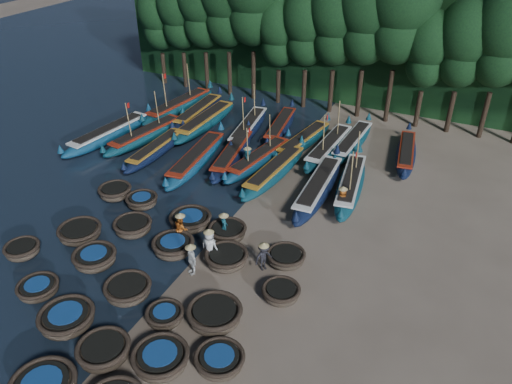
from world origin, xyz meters
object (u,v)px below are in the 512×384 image
at_px(coracle_15, 80,232).
at_px(long_boat_12, 248,128).
at_px(coracle_22, 190,220).
at_px(long_boat_11, 206,121).
at_px(long_boat_4, 232,154).
at_px(coracle_11, 95,258).
at_px(coracle_5, 38,288).
at_px(long_boat_16, 352,142).
at_px(long_boat_15, 329,147).
at_px(coracle_18, 226,258).
at_px(long_boat_9, 179,106).
at_px(coracle_24, 286,257).
at_px(fisherman_4, 191,258).
at_px(coracle_13, 165,315).
at_px(long_boat_10, 198,112).
at_px(fisherman_0, 210,245).
at_px(coracle_20, 115,192).
at_px(long_boat_2, 156,149).
at_px(fisherman_6, 342,199).
at_px(coracle_7, 104,351).
at_px(fisherman_5, 248,158).
at_px(coracle_14, 215,314).
at_px(long_boat_7, 318,187).
at_px(coracle_19, 281,292).
at_px(long_boat_0, 109,134).
at_px(coracle_12, 128,289).
at_px(long_boat_1, 147,135).
at_px(coracle_9, 220,360).
at_px(long_boat_3, 197,158).
at_px(coracle_6, 67,318).
at_px(coracle_21, 142,201).
at_px(coracle_10, 22,250).
at_px(long_boat_14, 304,141).
at_px(coracle_8, 161,359).
at_px(coracle_17, 173,246).
at_px(coracle_23, 227,232).
at_px(long_boat_6, 274,171).
at_px(coracle_16, 133,226).
at_px(long_boat_17, 406,153).
at_px(long_boat_5, 259,159).
at_px(long_boat_13, 280,126).
at_px(fisherman_2, 181,228).

xyz_separation_m(coracle_15, long_boat_12, (2.33, 15.28, 0.13)).
relative_size(coracle_22, long_boat_11, 0.32).
bearing_deg(long_boat_4, coracle_11, -104.42).
bearing_deg(coracle_5, long_boat_16, 66.78).
bearing_deg(long_boat_15, coracle_18, -90.52).
xyz_separation_m(long_boat_9, long_boat_12, (6.89, -1.32, -0.04)).
distance_m(coracle_24, long_boat_12, 14.94).
bearing_deg(coracle_15, fisherman_4, 1.61).
bearing_deg(coracle_13, coracle_24, 61.40).
distance_m(coracle_11, long_boat_10, 18.24).
distance_m(coracle_13, fisherman_0, 4.41).
bearing_deg(long_boat_9, coracle_20, -67.01).
distance_m(long_boat_2, fisherman_6, 13.47).
bearing_deg(coracle_7, fisherman_5, 95.93).
bearing_deg(coracle_14, long_boat_7, 87.21).
bearing_deg(coracle_19, long_boat_0, 151.09).
bearing_deg(coracle_11, coracle_12, -21.07).
relative_size(long_boat_0, long_boat_1, 1.07).
distance_m(coracle_9, long_boat_3, 16.29).
height_order(coracle_6, long_boat_2, long_boat_2).
relative_size(coracle_21, long_boat_4, 0.27).
distance_m(coracle_24, fisherman_0, 3.77).
xyz_separation_m(coracle_18, long_boat_12, (-5.59, 13.90, 0.11)).
height_order(coracle_10, long_boat_14, long_boat_14).
height_order(long_boat_9, long_boat_16, long_boat_9).
xyz_separation_m(coracle_8, long_boat_11, (-9.59, 19.90, 0.14)).
distance_m(coracle_7, long_boat_11, 21.84).
relative_size(coracle_18, coracle_22, 0.93).
distance_m(coracle_17, long_boat_10, 17.05).
xyz_separation_m(coracle_14, coracle_23, (-2.32, 5.48, -0.06)).
distance_m(coracle_7, fisherman_5, 16.17).
bearing_deg(long_boat_14, coracle_6, -89.76).
bearing_deg(coracle_18, long_boat_10, 125.19).
bearing_deg(long_boat_6, coracle_16, -113.09).
relative_size(long_boat_6, long_boat_17, 1.12).
bearing_deg(coracle_9, coracle_17, 136.88).
xyz_separation_m(coracle_18, coracle_24, (2.56, 1.38, -0.07)).
distance_m(long_boat_0, long_boat_5, 11.38).
bearing_deg(long_boat_15, long_boat_10, 175.33).
bearing_deg(long_boat_3, coracle_6, -86.43).
xyz_separation_m(long_boat_9, long_boat_13, (8.89, 0.02, -0.09)).
height_order(coracle_8, fisherman_2, fisherman_2).
relative_size(coracle_9, long_boat_0, 0.23).
distance_m(coracle_16, coracle_19, 9.11).
xyz_separation_m(long_boat_9, fisherman_0, (11.58, -15.25, 0.35)).
bearing_deg(coracle_19, coracle_5, -156.32).
bearing_deg(coracle_18, coracle_21, 159.76).
bearing_deg(coracle_21, coracle_24, -6.96).
relative_size(coracle_13, coracle_20, 0.71).
relative_size(coracle_11, coracle_18, 0.87).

